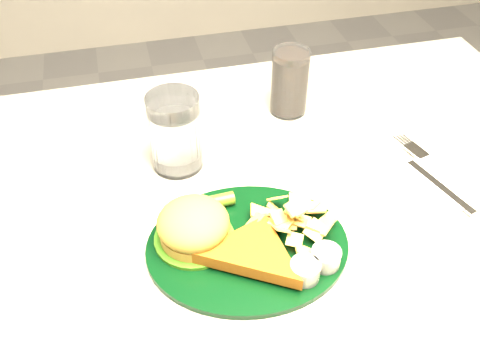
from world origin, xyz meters
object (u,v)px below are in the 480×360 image
object	(u,v)px
cola_glass	(290,82)
fork_napkin	(437,182)
dinner_plate	(248,232)
water_glass	(175,132)
table	(242,345)

from	to	relation	value
cola_glass	fork_napkin	xyz separation A→B (m)	(0.16, -0.25, -0.05)
dinner_plate	water_glass	bearing A→B (deg)	114.24
table	dinner_plate	distance (m)	0.41
table	dinner_plate	bearing A→B (deg)	-99.34
cola_glass	fork_napkin	size ratio (longest dim) A/B	0.69
dinner_plate	fork_napkin	bearing A→B (deg)	15.88
fork_napkin	dinner_plate	bearing A→B (deg)	173.91
water_glass	fork_napkin	world-z (taller)	water_glass
dinner_plate	cola_glass	xyz separation A→B (m)	(0.15, 0.30, 0.03)
table	water_glass	xyz separation A→B (m)	(-0.08, 0.12, 0.44)
cola_glass	fork_napkin	bearing A→B (deg)	-56.96
fork_napkin	cola_glass	bearing A→B (deg)	107.58
water_glass	fork_napkin	size ratio (longest dim) A/B	0.73
dinner_plate	water_glass	size ratio (longest dim) A/B	2.16
table	fork_napkin	size ratio (longest dim) A/B	6.92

